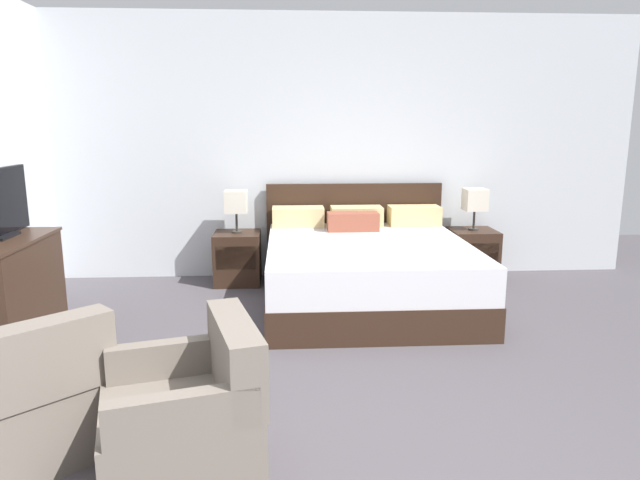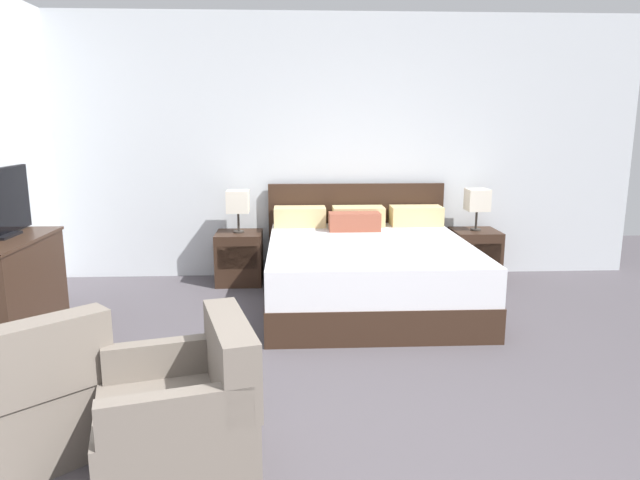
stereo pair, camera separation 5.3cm
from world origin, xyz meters
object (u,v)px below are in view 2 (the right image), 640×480
object	(u,v)px
nightstand_right	(474,255)
armchair_companion	(184,422)
bed	(367,269)
table_lamp_right	(477,201)
table_lamp_left	(238,202)
dresser	(2,290)
armchair_by_window	(24,402)
nightstand_left	(239,258)

from	to	relation	value
nightstand_right	armchair_companion	world-z (taller)	armchair_companion
armchair_companion	bed	bearing A→B (deg)	65.47
armchair_companion	table_lamp_right	bearing A→B (deg)	54.00
nightstand_right	table_lamp_left	size ratio (longest dim) A/B	1.22
bed	dresser	world-z (taller)	bed
dresser	armchair_by_window	size ratio (longest dim) A/B	1.07
bed	table_lamp_left	size ratio (longest dim) A/B	4.77
dresser	armchair_by_window	bearing A→B (deg)	-61.42
table_lamp_left	armchair_by_window	bearing A→B (deg)	-104.11
bed	table_lamp_right	bearing A→B (deg)	30.55
bed	dresser	xyz separation A→B (m)	(-2.86, -0.87, 0.10)
nightstand_left	nightstand_right	bearing A→B (deg)	0.00
nightstand_right	table_lamp_left	xyz separation A→B (m)	(-2.48, 0.00, 0.58)
nightstand_left	table_lamp_left	size ratio (longest dim) A/B	1.22
table_lamp_left	nightstand_left	bearing A→B (deg)	-90.00
nightstand_right	table_lamp_right	size ratio (longest dim) A/B	1.22
bed	table_lamp_left	xyz separation A→B (m)	(-1.24, 0.73, 0.53)
nightstand_left	nightstand_right	world-z (taller)	same
dresser	armchair_by_window	distance (m)	1.74
bed	table_lamp_left	distance (m)	1.54
table_lamp_right	table_lamp_left	bearing A→B (deg)	180.00
nightstand_right	dresser	world-z (taller)	dresser
table_lamp_right	nightstand_left	bearing A→B (deg)	-179.97
bed	nightstand_left	world-z (taller)	bed
table_lamp_left	armchair_by_window	xyz separation A→B (m)	(-0.79, -3.13, -0.56)
table_lamp_left	armchair_companion	world-z (taller)	table_lamp_left
nightstand_right	armchair_by_window	world-z (taller)	armchair_by_window
bed	table_lamp_right	world-z (taller)	bed
dresser	nightstand_left	bearing A→B (deg)	44.63
table_lamp_right	armchair_companion	world-z (taller)	table_lamp_right
table_lamp_left	armchair_companion	xyz separation A→B (m)	(0.04, -3.36, -0.56)
table_lamp_left	armchair_by_window	distance (m)	3.27
armchair_by_window	armchair_companion	distance (m)	0.86
nightstand_left	nightstand_right	size ratio (longest dim) A/B	1.00
nightstand_left	dresser	size ratio (longest dim) A/B	0.51
table_lamp_right	armchair_by_window	xyz separation A→B (m)	(-3.27, -3.13, -0.56)
armchair_by_window	armchair_companion	world-z (taller)	same
dresser	bed	bearing A→B (deg)	16.86
nightstand_right	table_lamp_left	world-z (taller)	table_lamp_left
table_lamp_left	armchair_companion	bearing A→B (deg)	-89.29
bed	armchair_companion	xyz separation A→B (m)	(-1.20, -2.63, -0.03)
table_lamp_right	dresser	xyz separation A→B (m)	(-4.10, -1.60, -0.43)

